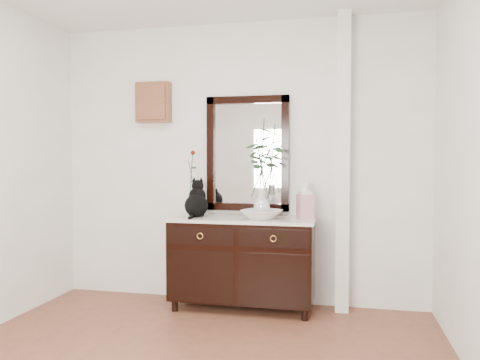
% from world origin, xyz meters
% --- Properties ---
extents(wall_back, '(3.60, 0.04, 2.70)m').
position_xyz_m(wall_back, '(0.00, 1.98, 1.35)').
color(wall_back, white).
rests_on(wall_back, ground).
extents(pilaster, '(0.12, 0.20, 2.70)m').
position_xyz_m(pilaster, '(1.00, 1.90, 1.35)').
color(pilaster, white).
rests_on(pilaster, ground).
extents(sideboard, '(1.33, 0.52, 0.82)m').
position_xyz_m(sideboard, '(0.10, 1.73, 0.47)').
color(sideboard, black).
rests_on(sideboard, ground).
extents(wall_mirror, '(0.80, 0.06, 1.10)m').
position_xyz_m(wall_mirror, '(0.10, 1.97, 1.44)').
color(wall_mirror, black).
rests_on(wall_mirror, wall_back).
extents(key_cabinet, '(0.35, 0.10, 0.40)m').
position_xyz_m(key_cabinet, '(-0.85, 1.94, 1.95)').
color(key_cabinet, brown).
rests_on(key_cabinet, wall_back).
extents(cat, '(0.28, 0.33, 0.35)m').
position_xyz_m(cat, '(-0.33, 1.70, 1.03)').
color(cat, black).
rests_on(cat, sideboard).
extents(lotus_bowl, '(0.44, 0.44, 0.08)m').
position_xyz_m(lotus_bowl, '(0.29, 1.67, 0.89)').
color(lotus_bowl, silver).
rests_on(lotus_bowl, sideboard).
extents(vase_branches, '(0.55, 0.55, 0.89)m').
position_xyz_m(vase_branches, '(0.29, 1.67, 1.31)').
color(vase_branches, silver).
rests_on(vase_branches, lotus_bowl).
extents(bud_vase_rose, '(0.10, 0.10, 0.63)m').
position_xyz_m(bud_vase_rose, '(-0.40, 1.75, 1.16)').
color(bud_vase_rose, '#255C29').
rests_on(bud_vase_rose, sideboard).
extents(ginger_jar, '(0.17, 0.17, 0.35)m').
position_xyz_m(ginger_jar, '(0.67, 1.77, 1.02)').
color(ginger_jar, white).
rests_on(ginger_jar, sideboard).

